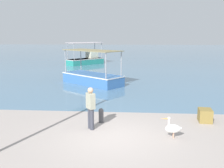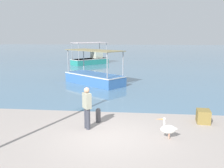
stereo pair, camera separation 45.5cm
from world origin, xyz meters
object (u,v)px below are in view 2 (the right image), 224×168
(fishing_boat_center, at_px, (94,77))
(pelican, at_px, (168,129))
(fisherman_standing, at_px, (87,107))
(cargo_crate, at_px, (203,116))
(fishing_boat_near_left, at_px, (91,59))
(mooring_bollard, at_px, (98,115))

(fishing_boat_center, distance_m, pelican, 10.95)
(fishing_boat_center, height_order, pelican, fishing_boat_center)
(fisherman_standing, distance_m, cargo_crate, 4.98)
(fishing_boat_center, bearing_deg, fishing_boat_near_left, 101.82)
(fishing_boat_center, bearing_deg, pelican, -66.00)
(fishing_boat_center, relative_size, mooring_bollard, 8.09)
(fishing_boat_center, xyz_separation_m, cargo_crate, (6.14, -8.11, -0.27))
(mooring_bollard, distance_m, fisherman_standing, 1.02)
(fishing_boat_near_left, distance_m, cargo_crate, 23.18)
(pelican, distance_m, fisherman_standing, 3.22)
(pelican, bearing_deg, fishing_boat_near_left, 107.26)
(fishing_boat_near_left, bearing_deg, cargo_crate, -67.36)
(mooring_bollard, xyz_separation_m, fisherman_standing, (-0.31, -0.79, 0.57))
(fishing_boat_center, bearing_deg, fisherman_standing, -81.75)
(fishing_boat_near_left, distance_m, pelican, 24.38)
(fishing_boat_near_left, bearing_deg, pelican, -72.74)
(fishing_boat_near_left, height_order, fisherman_standing, fishing_boat_near_left)
(fishing_boat_near_left, height_order, mooring_bollard, fishing_boat_near_left)
(fishing_boat_near_left, xyz_separation_m, fishing_boat_center, (2.78, -13.28, -0.10))
(mooring_bollard, distance_m, cargo_crate, 4.50)
(pelican, relative_size, cargo_crate, 1.22)
(fisherman_standing, bearing_deg, fishing_boat_near_left, 100.36)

